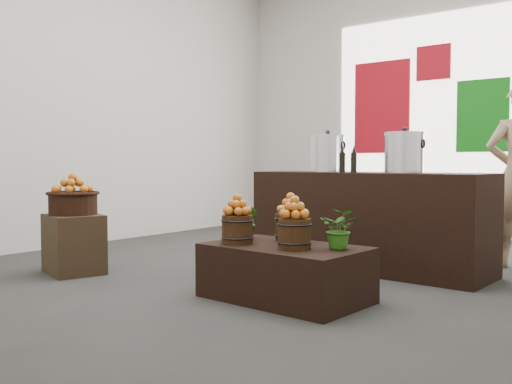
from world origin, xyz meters
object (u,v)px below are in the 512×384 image
Objects in this scene: display_table at (285,273)px; counter at (368,221)px; wicker_basket at (73,204)px; stock_pot_center at (404,154)px; stock_pot_left at (328,154)px; crate at (74,244)px.

counter reaches higher than display_table.
stock_pot_center is (2.51, 1.88, 0.48)m from wicker_basket.
wicker_basket is 1.24× the size of stock_pot_center.
stock_pot_left and stock_pot_center have the same top height.
stock_pot_left is at bearing -180.00° from counter.
crate is at bearing -135.60° from counter.
wicker_basket is 3.17m from stock_pot_center.
crate is 1.55× the size of stock_pot_center.
display_table is at bearing -70.92° from stock_pot_left.
stock_pot_center is at bearing -0.00° from counter.
counter is (2.14, 1.90, -0.18)m from wicker_basket.
crate is 0.24× the size of counter.
counter is at bearing 95.92° from display_table.
stock_pot_left is at bearing 177.25° from stock_pot_center.
stock_pot_left is (-0.48, 0.02, 0.66)m from counter.
stock_pot_left is 1.00× the size of stock_pot_center.
display_table is (2.20, 0.35, -0.45)m from wicker_basket.
display_table is at bearing 9.09° from crate.
wicker_basket is 0.19× the size of counter.
wicker_basket is 0.37× the size of display_table.
wicker_basket is (0.00, 0.00, 0.38)m from crate.
crate is 2.68m from stock_pot_left.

